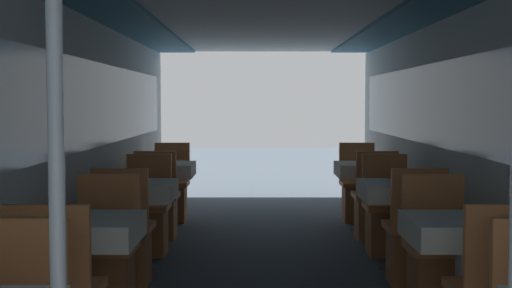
{
  "coord_description": "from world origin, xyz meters",
  "views": [
    {
      "loc": [
        -0.1,
        -1.48,
        1.39
      ],
      "look_at": [
        -0.09,
        2.74,
        1.13
      ],
      "focal_mm": 50.0,
      "sensor_mm": 36.0,
      "label": 1
    }
  ],
  "objects_px": {
    "dining_table_left_1": "(81,236)",
    "chair_right_near_3": "(372,211)",
    "chair_left_near_3": "(156,211)",
    "chair_left_far_3": "(169,196)",
    "dining_table_right_3": "(364,173)",
    "dining_table_right_2": "(398,194)",
    "chair_right_far_3": "(357,196)",
    "chair_left_near_2": "(123,248)",
    "chair_right_far_1": "(436,270)",
    "dining_table_left_2": "(135,195)",
    "dining_table_right_1": "(461,236)",
    "chair_right_far_2": "(385,223)",
    "support_pole_left_0": "(55,214)",
    "chair_left_far_1": "(102,270)",
    "chair_left_far_2": "(145,223)",
    "chair_right_near_2": "(412,247)",
    "dining_table_left_3": "(163,173)"
  },
  "relations": [
    {
      "from": "dining_table_left_2",
      "to": "chair_right_far_3",
      "type": "height_order",
      "value": "chair_right_far_3"
    },
    {
      "from": "chair_left_far_3",
      "to": "dining_table_right_3",
      "type": "xyz_separation_m",
      "value": [
        2.18,
        -0.54,
        0.33
      ]
    },
    {
      "from": "chair_right_far_1",
      "to": "dining_table_right_1",
      "type": "bearing_deg",
      "value": 90.0
    },
    {
      "from": "chair_right_far_2",
      "to": "dining_table_right_1",
      "type": "bearing_deg",
      "value": 90.0
    },
    {
      "from": "dining_table_left_2",
      "to": "chair_left_far_1",
      "type": "bearing_deg",
      "value": -90.0
    },
    {
      "from": "dining_table_left_1",
      "to": "chair_right_far_2",
      "type": "distance_m",
      "value": 3.22
    },
    {
      "from": "dining_table_right_2",
      "to": "chair_right_near_2",
      "type": "bearing_deg",
      "value": -90.0
    },
    {
      "from": "dining_table_right_1",
      "to": "dining_table_right_3",
      "type": "xyz_separation_m",
      "value": [
        0.0,
        3.62,
        0.0
      ]
    },
    {
      "from": "chair_left_far_3",
      "to": "chair_right_near_2",
      "type": "height_order",
      "value": "same"
    },
    {
      "from": "chair_left_near_3",
      "to": "dining_table_right_3",
      "type": "relative_size",
      "value": 1.25
    },
    {
      "from": "dining_table_left_2",
      "to": "dining_table_right_1",
      "type": "height_order",
      "value": "same"
    },
    {
      "from": "dining_table_left_2",
      "to": "chair_left_near_3",
      "type": "height_order",
      "value": "chair_left_near_3"
    },
    {
      "from": "dining_table_right_1",
      "to": "chair_right_far_1",
      "type": "bearing_deg",
      "value": 90.0
    },
    {
      "from": "dining_table_right_2",
      "to": "chair_left_far_3",
      "type": "bearing_deg",
      "value": 132.77
    },
    {
      "from": "support_pole_left_0",
      "to": "chair_right_far_1",
      "type": "distance_m",
      "value": 3.06
    },
    {
      "from": "dining_table_left_2",
      "to": "chair_right_far_3",
      "type": "relative_size",
      "value": 0.8
    },
    {
      "from": "chair_left_far_1",
      "to": "chair_right_far_1",
      "type": "relative_size",
      "value": 1.0
    },
    {
      "from": "dining_table_left_2",
      "to": "dining_table_right_3",
      "type": "relative_size",
      "value": 1.0
    },
    {
      "from": "chair_right_near_3",
      "to": "chair_left_near_2",
      "type": "bearing_deg",
      "value": -140.28
    },
    {
      "from": "chair_left_near_3",
      "to": "chair_right_far_3",
      "type": "height_order",
      "value": "same"
    },
    {
      "from": "chair_right_far_2",
      "to": "chair_left_near_2",
      "type": "bearing_deg",
      "value": 26.58
    },
    {
      "from": "chair_left_far_2",
      "to": "chair_right_far_3",
      "type": "distance_m",
      "value": 2.83
    },
    {
      "from": "chair_right_far_1",
      "to": "chair_right_near_3",
      "type": "xyz_separation_m",
      "value": [
        0.0,
        2.53,
        0.0
      ]
    },
    {
      "from": "support_pole_left_0",
      "to": "dining_table_right_1",
      "type": "relative_size",
      "value": 2.86
    },
    {
      "from": "chair_left_far_3",
      "to": "chair_right_far_3",
      "type": "height_order",
      "value": "same"
    },
    {
      "from": "chair_right_near_2",
      "to": "dining_table_right_3",
      "type": "relative_size",
      "value": 1.25
    },
    {
      "from": "chair_right_far_2",
      "to": "chair_right_near_3",
      "type": "height_order",
      "value": "same"
    },
    {
      "from": "chair_left_near_3",
      "to": "chair_left_far_3",
      "type": "relative_size",
      "value": 1.0
    },
    {
      "from": "chair_left_far_1",
      "to": "chair_left_near_2",
      "type": "relative_size",
      "value": 1.0
    },
    {
      "from": "support_pole_left_0",
      "to": "dining_table_right_3",
      "type": "height_order",
      "value": "support_pole_left_0"
    },
    {
      "from": "dining_table_left_3",
      "to": "chair_left_near_3",
      "type": "bearing_deg",
      "value": -90.0
    },
    {
      "from": "support_pole_left_0",
      "to": "chair_right_far_1",
      "type": "bearing_deg",
      "value": 52.35
    },
    {
      "from": "chair_left_far_2",
      "to": "chair_right_far_1",
      "type": "distance_m",
      "value": 2.83
    },
    {
      "from": "support_pole_left_0",
      "to": "chair_right_far_3",
      "type": "bearing_deg",
      "value": 73.09
    },
    {
      "from": "chair_left_far_1",
      "to": "chair_left_near_3",
      "type": "bearing_deg",
      "value": -90.0
    },
    {
      "from": "support_pole_left_0",
      "to": "chair_left_far_1",
      "type": "relative_size",
      "value": 2.29
    },
    {
      "from": "dining_table_right_3",
      "to": "chair_right_far_1",
      "type": "bearing_deg",
      "value": -90.0
    },
    {
      "from": "chair_right_far_1",
      "to": "chair_left_near_3",
      "type": "bearing_deg",
      "value": -49.27
    },
    {
      "from": "chair_left_near_2",
      "to": "dining_table_left_3",
      "type": "relative_size",
      "value": 1.25
    },
    {
      "from": "dining_table_right_2",
      "to": "dining_table_right_1",
      "type": "bearing_deg",
      "value": -90.0
    },
    {
      "from": "chair_left_far_1",
      "to": "dining_table_left_2",
      "type": "bearing_deg",
      "value": -90.0
    },
    {
      "from": "dining_table_right_2",
      "to": "chair_right_near_3",
      "type": "relative_size",
      "value": 0.8
    },
    {
      "from": "dining_table_left_1",
      "to": "dining_table_right_2",
      "type": "distance_m",
      "value": 2.83
    },
    {
      "from": "chair_left_near_2",
      "to": "chair_left_far_3",
      "type": "relative_size",
      "value": 1.0
    },
    {
      "from": "chair_right_far_1",
      "to": "chair_right_near_3",
      "type": "bearing_deg",
      "value": -90.0
    },
    {
      "from": "support_pole_left_0",
      "to": "chair_right_far_3",
      "type": "distance_m",
      "value": 6.29
    },
    {
      "from": "dining_table_left_1",
      "to": "chair_right_near_3",
      "type": "distance_m",
      "value": 3.78
    },
    {
      "from": "chair_right_far_3",
      "to": "dining_table_left_1",
      "type": "bearing_deg",
      "value": 62.39
    },
    {
      "from": "chair_left_near_2",
      "to": "dining_table_right_2",
      "type": "height_order",
      "value": "chair_left_near_2"
    },
    {
      "from": "chair_right_near_2",
      "to": "support_pole_left_0",
      "type": "bearing_deg",
      "value": -120.57
    }
  ]
}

